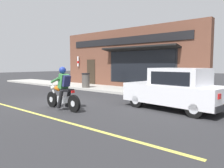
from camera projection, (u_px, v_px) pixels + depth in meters
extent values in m
plane|color=#2B2B2D|center=(58.00, 103.00, 9.70)|extent=(80.00, 80.00, 0.00)
cube|color=#ADAAA3|center=(94.00, 87.00, 15.56)|extent=(2.60, 22.00, 0.14)
cube|color=brown|center=(125.00, 59.00, 15.53)|extent=(0.50, 11.72, 4.20)
cube|color=black|center=(140.00, 67.00, 14.42)|extent=(0.04, 4.92, 2.10)
cube|color=black|center=(140.00, 67.00, 14.44)|extent=(0.02, 5.16, 2.20)
cube|color=#2D2319|center=(91.00, 73.00, 17.52)|extent=(0.04, 0.90, 2.10)
cube|color=black|center=(137.00, 48.00, 14.07)|extent=(0.81, 5.63, 0.24)
cube|color=black|center=(123.00, 41.00, 15.21)|extent=(0.06, 9.96, 0.50)
cylinder|color=white|center=(78.00, 62.00, 18.33)|extent=(0.14, 0.14, 0.70)
cylinder|color=red|center=(78.00, 62.00, 18.33)|extent=(0.15, 0.15, 0.20)
sphere|color=silver|center=(78.00, 57.00, 18.30)|extent=(0.16, 0.16, 0.16)
cylinder|color=black|center=(52.00, 99.00, 8.73)|extent=(0.12, 0.62, 0.62)
cylinder|color=silver|center=(52.00, 99.00, 8.73)|extent=(0.13, 0.22, 0.22)
cylinder|color=black|center=(74.00, 104.00, 7.79)|extent=(0.12, 0.62, 0.62)
cylinder|color=silver|center=(74.00, 104.00, 7.79)|extent=(0.13, 0.22, 0.22)
cube|color=silver|center=(63.00, 99.00, 8.22)|extent=(0.29, 0.41, 0.24)
ellipsoid|color=orange|center=(59.00, 88.00, 8.35)|extent=(0.32, 0.53, 0.24)
cube|color=black|center=(67.00, 90.00, 8.03)|extent=(0.28, 0.57, 0.10)
cylinder|color=silver|center=(53.00, 92.00, 8.63)|extent=(0.08, 0.33, 0.68)
cylinder|color=silver|center=(55.00, 85.00, 8.53)|extent=(0.56, 0.06, 0.04)
sphere|color=silver|center=(53.00, 88.00, 8.65)|extent=(0.16, 0.16, 0.16)
cylinder|color=silver|center=(73.00, 103.00, 8.08)|extent=(0.10, 0.55, 0.08)
cube|color=red|center=(73.00, 92.00, 7.79)|extent=(0.12, 0.06, 0.08)
cylinder|color=black|center=(60.00, 99.00, 8.04)|extent=(0.15, 0.35, 0.71)
cylinder|color=black|center=(68.00, 98.00, 8.30)|extent=(0.15, 0.35, 0.71)
cube|color=#387F42|center=(64.00, 81.00, 8.12)|extent=(0.35, 0.34, 0.57)
cylinder|color=#387F42|center=(55.00, 80.00, 8.13)|extent=(0.11, 0.52, 0.26)
cylinder|color=#387F42|center=(64.00, 80.00, 8.43)|extent=(0.11, 0.52, 0.26)
sphere|color=navy|center=(62.00, 70.00, 8.13)|extent=(0.26, 0.26, 0.26)
cube|color=navy|center=(66.00, 81.00, 8.01)|extent=(0.29, 0.25, 0.42)
cylinder|color=black|center=(137.00, 100.00, 8.68)|extent=(0.24, 0.62, 0.60)
cylinder|color=silver|center=(137.00, 100.00, 8.68)|extent=(0.23, 0.35, 0.33)
cylinder|color=black|center=(158.00, 96.00, 9.67)|extent=(0.24, 0.62, 0.60)
cylinder|color=silver|center=(158.00, 96.00, 9.67)|extent=(0.23, 0.35, 0.33)
cylinder|color=black|center=(195.00, 109.00, 6.94)|extent=(0.24, 0.62, 0.60)
cylinder|color=silver|center=(195.00, 109.00, 6.94)|extent=(0.23, 0.35, 0.33)
cylinder|color=black|center=(213.00, 103.00, 7.93)|extent=(0.24, 0.62, 0.60)
cylinder|color=silver|center=(213.00, 103.00, 7.93)|extent=(0.23, 0.35, 0.33)
cube|color=silver|center=(173.00, 94.00, 8.28)|extent=(2.01, 3.85, 0.70)
cube|color=silver|center=(180.00, 77.00, 8.04)|extent=(1.62, 2.04, 0.66)
cube|color=black|center=(160.00, 77.00, 8.67)|extent=(1.35, 0.48, 0.51)
cube|color=black|center=(169.00, 78.00, 7.55)|extent=(0.18, 1.52, 0.46)
cube|color=black|center=(189.00, 77.00, 8.54)|extent=(0.18, 1.52, 0.46)
cube|color=silver|center=(128.00, 88.00, 9.26)|extent=(0.24, 0.06, 0.14)
cube|color=red|center=(219.00, 96.00, 6.57)|extent=(0.20, 0.06, 0.16)
cube|color=silver|center=(143.00, 86.00, 9.96)|extent=(0.24, 0.06, 0.14)
cube|color=#28282B|center=(136.00, 95.00, 9.62)|extent=(1.61, 0.28, 0.20)
cube|color=#28282B|center=(224.00, 107.00, 6.98)|extent=(1.61, 0.28, 0.20)
cylinder|color=#514C47|center=(86.00, 81.00, 14.82)|extent=(0.52, 0.52, 0.90)
cylinder|color=black|center=(86.00, 74.00, 14.77)|extent=(0.56, 0.56, 0.08)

